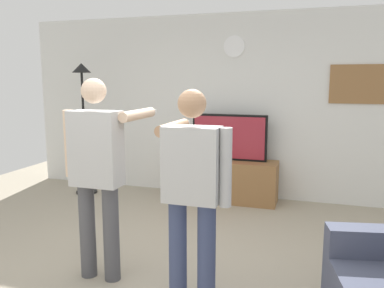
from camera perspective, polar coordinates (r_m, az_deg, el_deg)
The scene contains 9 objects.
ground_plane at distance 3.64m, azimuth -6.80°, elevation -19.58°, with size 8.40×8.40×0.00m, color #9E937F.
back_wall at distance 6.01m, azimuth 4.70°, elevation 5.43°, with size 6.40×0.10×2.70m, color silver.
tv_stand at distance 5.80m, azimuth 5.19°, elevation -5.24°, with size 1.40×0.49×0.60m.
television at distance 5.72m, azimuth 5.38°, elevation 0.98°, with size 1.08×0.07×0.66m.
wall_clock at distance 5.92m, azimuth 6.10°, elevation 13.77°, with size 0.31×0.31×0.03m, color white.
framed_picture at distance 5.80m, azimuth 22.70°, elevation 7.94°, with size 0.71×0.04×0.52m, color olive.
floor_lamp at distance 6.22m, azimuth -15.41°, elevation 5.91°, with size 0.32×0.32×1.99m.
person_standing_nearer_lamp at distance 3.51m, azimuth -13.41°, elevation -3.29°, with size 0.61×0.78×1.76m.
person_standing_nearer_couch at distance 2.99m, azimuth 0.07°, elevation -6.16°, with size 0.60×0.78×1.68m.
Camera 1 is at (1.35, -2.89, 1.75)m, focal length 37.13 mm.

